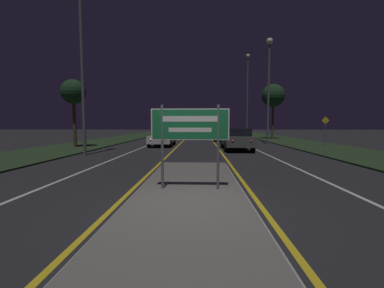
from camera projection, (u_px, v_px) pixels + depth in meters
name	position (u px, v px, depth m)	size (l,w,h in m)	color
ground_plane	(188.00, 206.00, 5.64)	(160.00, 160.00, 0.00)	#232326
median_island	(190.00, 191.00, 6.76)	(2.81, 9.36, 0.10)	#999993
verge_left	(104.00, 142.00, 25.89)	(5.00, 100.00, 0.08)	#23381E
verge_right	(294.00, 142.00, 25.25)	(5.00, 100.00, 0.08)	#23381E
centre_line_yellow_left	(185.00, 139.00, 30.61)	(0.12, 70.00, 0.01)	gold
centre_line_yellow_right	(212.00, 139.00, 30.50)	(0.12, 70.00, 0.01)	gold
lane_line_white_left	(163.00, 139.00, 30.70)	(0.12, 70.00, 0.01)	silver
lane_line_white_right	(234.00, 139.00, 30.42)	(0.12, 70.00, 0.01)	silver
edge_line_white_left	(138.00, 139.00, 30.80)	(0.10, 70.00, 0.01)	silver
edge_line_white_right	(259.00, 139.00, 30.32)	(0.10, 70.00, 0.01)	silver
highway_sign	(190.00, 129.00, 6.63)	(2.02, 0.07, 2.19)	#56565B
streetlight_left_near	(81.00, 28.00, 14.36)	(0.63, 0.63, 10.34)	#56565B
streetlight_right_near	(269.00, 74.00, 22.66)	(0.56, 0.56, 9.33)	#56565B
streetlight_right_far	(248.00, 86.00, 33.83)	(0.51, 0.51, 10.97)	#56565B
car_receding_0	(236.00, 138.00, 17.80)	(1.94, 4.72, 1.52)	#4C514C
car_receding_1	(221.00, 133.00, 27.61)	(1.85, 4.46, 1.54)	black
car_receding_2	(217.00, 131.00, 37.54)	(1.88, 4.62, 1.38)	#B7B7BC
car_approaching_0	(162.00, 137.00, 21.17)	(1.90, 4.36, 1.40)	silver
warning_sign	(325.00, 128.00, 20.33)	(0.60, 0.06, 2.31)	#56565B
roadside_palm_left	(73.00, 93.00, 19.03)	(1.81, 1.81, 5.02)	#4C3823
roadside_palm_right	(273.00, 96.00, 29.95)	(2.65, 2.65, 6.39)	#4C3823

